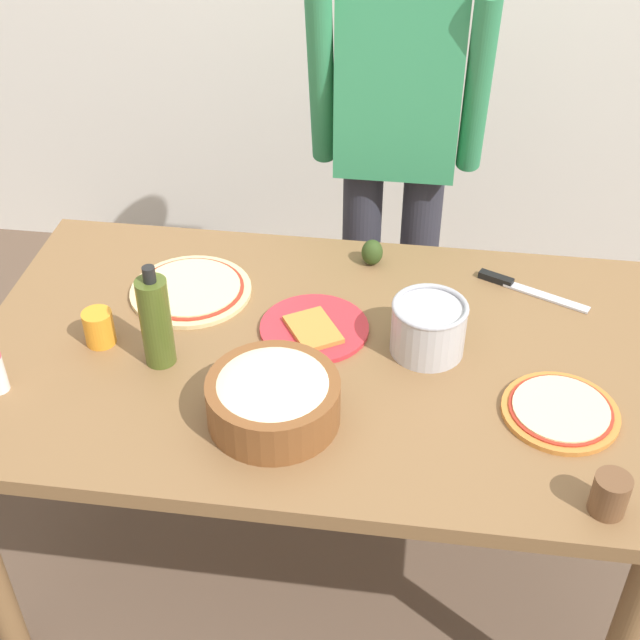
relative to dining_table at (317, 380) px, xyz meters
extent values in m
plane|color=brown|center=(0.00, 0.00, -0.67)|extent=(8.00, 8.00, 0.00)
cube|color=brown|center=(0.00, 0.00, 0.07)|extent=(1.60, 0.96, 0.04)
cylinder|color=brown|center=(-0.72, 0.40, -0.31)|extent=(0.07, 0.07, 0.72)
cylinder|color=brown|center=(0.72, 0.40, -0.31)|extent=(0.07, 0.07, 0.72)
cylinder|color=#2D2D38|center=(0.03, 0.76, -0.24)|extent=(0.12, 0.12, 0.85)
cylinder|color=#2D2D38|center=(0.21, 0.76, -0.24)|extent=(0.12, 0.12, 0.85)
cube|color=#338C59|center=(0.12, 0.76, 0.46)|extent=(0.34, 0.20, 0.55)
cylinder|color=#338C59|center=(-0.09, 0.71, 0.46)|extent=(0.07, 0.21, 0.55)
cylinder|color=#338C59|center=(0.33, 0.71, 0.46)|extent=(0.07, 0.21, 0.55)
cylinder|color=beige|center=(-0.35, 0.18, 0.10)|extent=(0.30, 0.30, 0.01)
cylinder|color=#B22D1E|center=(-0.35, 0.18, 0.10)|extent=(0.27, 0.27, 0.00)
cylinder|color=beige|center=(-0.35, 0.18, 0.11)|extent=(0.25, 0.25, 0.00)
cylinder|color=#C67A33|center=(0.54, -0.14, 0.10)|extent=(0.25, 0.25, 0.01)
cylinder|color=#B22D1E|center=(0.54, -0.14, 0.10)|extent=(0.22, 0.22, 0.00)
cylinder|color=beige|center=(0.54, -0.14, 0.11)|extent=(0.20, 0.20, 0.00)
cylinder|color=red|center=(-0.02, 0.07, 0.10)|extent=(0.26, 0.26, 0.01)
cube|color=#CC8438|center=(-0.02, 0.05, 0.11)|extent=(0.16, 0.17, 0.01)
cylinder|color=brown|center=(-0.06, -0.24, 0.14)|extent=(0.28, 0.28, 0.10)
ellipsoid|color=beige|center=(-0.06, -0.24, 0.18)|extent=(0.25, 0.25, 0.05)
cylinder|color=#47561E|center=(-0.35, -0.08, 0.20)|extent=(0.07, 0.07, 0.22)
cylinder|color=black|center=(-0.35, -0.08, 0.33)|extent=(0.03, 0.03, 0.04)
cylinder|color=#B7B7BC|center=(0.25, 0.04, 0.15)|extent=(0.17, 0.17, 0.12)
torus|color=#A5A5AD|center=(0.25, 0.04, 0.21)|extent=(0.17, 0.17, 0.01)
cylinder|color=orange|center=(-0.50, -0.04, 0.13)|extent=(0.07, 0.07, 0.08)
cylinder|color=brown|center=(0.60, -0.39, 0.13)|extent=(0.07, 0.07, 0.08)
cube|color=silver|center=(0.54, 0.28, 0.09)|extent=(0.21, 0.11, 0.01)
cube|color=black|center=(0.42, 0.34, 0.10)|extent=(0.09, 0.06, 0.02)
ellipsoid|color=#2D4219|center=(0.09, 0.37, 0.13)|extent=(0.06, 0.06, 0.07)
camera|label=1|loc=(0.22, -1.54, 1.38)|focal=48.99mm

